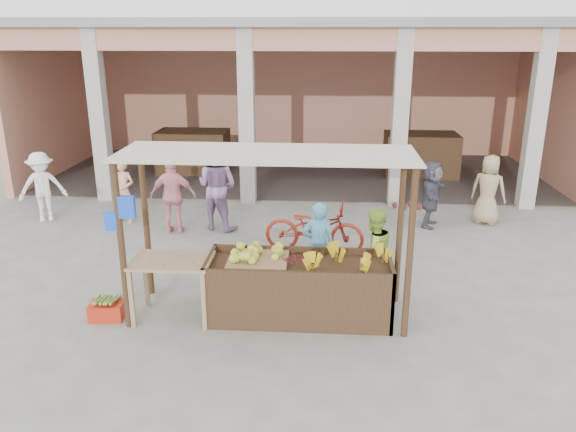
# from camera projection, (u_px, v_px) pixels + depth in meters

# --- Properties ---
(ground) EXTENTS (60.00, 60.00, 0.00)m
(ground) POSITION_uv_depth(u_px,v_px,m) (264.00, 315.00, 8.15)
(ground) COLOR slate
(ground) RESTS_ON ground
(market_building) EXTENTS (14.40, 6.40, 4.20)m
(market_building) POSITION_uv_depth(u_px,v_px,m) (300.00, 76.00, 15.75)
(market_building) COLOR tan
(market_building) RESTS_ON ground
(fruit_stall) EXTENTS (2.60, 0.95, 0.80)m
(fruit_stall) POSITION_uv_depth(u_px,v_px,m) (299.00, 291.00, 7.99)
(fruit_stall) COLOR #48311D
(fruit_stall) RESTS_ON ground
(stall_awning) EXTENTS (4.09, 1.35, 2.39)m
(stall_awning) POSITION_uv_depth(u_px,v_px,m) (262.00, 182.00, 7.59)
(stall_awning) COLOR #48311D
(stall_awning) RESTS_ON ground
(banana_heap) EXTENTS (1.13, 0.62, 0.21)m
(banana_heap) POSITION_uv_depth(u_px,v_px,m) (346.00, 260.00, 7.79)
(banana_heap) COLOR yellow
(banana_heap) RESTS_ON fruit_stall
(melon_tray) EXTENTS (0.84, 0.73, 0.22)m
(melon_tray) POSITION_uv_depth(u_px,v_px,m) (258.00, 256.00, 7.93)
(melon_tray) COLOR #A57D55
(melon_tray) RESTS_ON fruit_stall
(berry_heap) EXTENTS (0.41, 0.34, 0.13)m
(berry_heap) POSITION_uv_depth(u_px,v_px,m) (294.00, 259.00, 7.90)
(berry_heap) COLOR maroon
(berry_heap) RESTS_ON fruit_stall
(side_table) EXTENTS (1.11, 0.75, 0.89)m
(side_table) POSITION_uv_depth(u_px,v_px,m) (172.00, 269.00, 7.86)
(side_table) COLOR tan
(side_table) RESTS_ON ground
(papaya_pile) EXTENTS (0.76, 0.43, 0.22)m
(papaya_pile) POSITION_uv_depth(u_px,v_px,m) (171.00, 252.00, 7.78)
(papaya_pile) COLOR #3E812A
(papaya_pile) RESTS_ON side_table
(red_crate) EXTENTS (0.50, 0.39, 0.24)m
(red_crate) POSITION_uv_depth(u_px,v_px,m) (107.00, 311.00, 8.02)
(red_crate) COLOR red
(red_crate) RESTS_ON ground
(plantain_bundle) EXTENTS (0.37, 0.26, 0.07)m
(plantain_bundle) POSITION_uv_depth(u_px,v_px,m) (106.00, 301.00, 7.97)
(plantain_bundle) COLOR olive
(plantain_bundle) RESTS_ON red_crate
(produce_sacks) EXTENTS (0.96, 0.72, 0.58)m
(produce_sacks) POSITION_uv_depth(u_px,v_px,m) (407.00, 197.00, 12.91)
(produce_sacks) COLOR maroon
(produce_sacks) RESTS_ON ground
(vendor_blue) EXTENTS (0.61, 0.48, 1.51)m
(vendor_blue) POSITION_uv_depth(u_px,v_px,m) (318.00, 242.00, 8.84)
(vendor_blue) COLOR #51A7D2
(vendor_blue) RESTS_ON ground
(vendor_green) EXTENTS (0.83, 0.73, 1.49)m
(vendor_green) POSITION_uv_depth(u_px,v_px,m) (373.00, 251.00, 8.54)
(vendor_green) COLOR #ACDA4F
(vendor_green) RESTS_ON ground
(motorcycle) EXTENTS (0.90, 1.99, 1.01)m
(motorcycle) POSITION_uv_depth(u_px,v_px,m) (314.00, 227.00, 10.29)
(motorcycle) COLOR maroon
(motorcycle) RESTS_ON ground
(shopper_a) EXTENTS (1.16, 0.94, 1.62)m
(shopper_a) POSITION_uv_depth(u_px,v_px,m) (42.00, 184.00, 11.98)
(shopper_a) COLOR white
(shopper_a) RESTS_ON ground
(shopper_b) EXTENTS (1.00, 0.55, 1.67)m
(shopper_b) POSITION_uv_depth(u_px,v_px,m) (173.00, 193.00, 11.21)
(shopper_b) COLOR pink
(shopper_b) RESTS_ON ground
(shopper_c) EXTENTS (0.95, 0.84, 1.65)m
(shopper_c) POSITION_uv_depth(u_px,v_px,m) (489.00, 186.00, 11.78)
(shopper_c) COLOR tan
(shopper_c) RESTS_ON ground
(shopper_d) EXTENTS (0.93, 1.47, 1.48)m
(shopper_d) POSITION_uv_depth(u_px,v_px,m) (431.00, 192.00, 11.62)
(shopper_d) COLOR #4D4B58
(shopper_d) RESTS_ON ground
(shopper_e) EXTENTS (0.61, 0.52, 1.43)m
(shopper_e) POSITION_uv_depth(u_px,v_px,m) (124.00, 190.00, 11.89)
(shopper_e) COLOR tan
(shopper_e) RESTS_ON ground
(shopper_f) EXTENTS (1.11, 0.88, 1.99)m
(shopper_f) POSITION_uv_depth(u_px,v_px,m) (217.00, 182.00, 11.42)
(shopper_f) COLOR #93749F
(shopper_f) RESTS_ON ground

